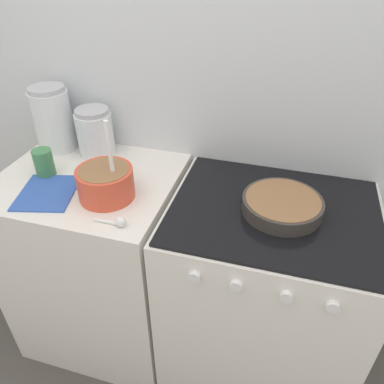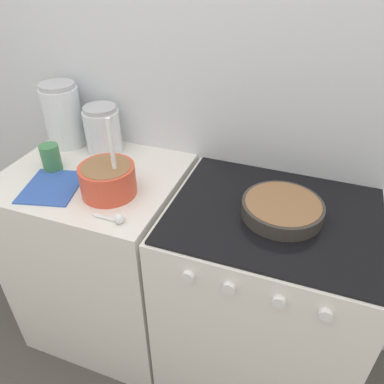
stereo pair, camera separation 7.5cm
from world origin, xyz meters
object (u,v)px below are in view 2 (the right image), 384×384
object	(u,v)px
mixing_bowl	(108,178)
tin_can	(51,158)
stove	(261,301)
storage_jar_left	(64,119)
baking_pan	(282,209)
storage_jar_middle	(103,132)

from	to	relation	value
mixing_bowl	tin_can	xyz separation A→B (m)	(-0.30, 0.07, -0.01)
stove	storage_jar_left	size ratio (longest dim) A/B	3.33
mixing_bowl	tin_can	distance (m)	0.31
stove	baking_pan	size ratio (longest dim) A/B	3.37
storage_jar_left	mixing_bowl	bearing A→B (deg)	-36.64
baking_pan	stove	bearing A→B (deg)	172.81
baking_pan	mixing_bowl	bearing A→B (deg)	-172.24
baking_pan	tin_can	xyz separation A→B (m)	(-0.92, -0.02, 0.03)
mixing_bowl	baking_pan	bearing A→B (deg)	7.76
tin_can	storage_jar_left	bearing A→B (deg)	110.12
stove	baking_pan	world-z (taller)	baking_pan
storage_jar_middle	tin_can	size ratio (longest dim) A/B	1.87
stove	storage_jar_middle	xyz separation A→B (m)	(-0.79, 0.20, 0.55)
mixing_bowl	baking_pan	world-z (taller)	mixing_bowl
mixing_bowl	storage_jar_middle	world-z (taller)	mixing_bowl
storage_jar_left	storage_jar_middle	world-z (taller)	storage_jar_left
mixing_bowl	tin_can	world-z (taller)	mixing_bowl
stove	storage_jar_middle	size ratio (longest dim) A/B	4.56
stove	tin_can	bearing A→B (deg)	-178.78
stove	storage_jar_middle	distance (m)	0.98
mixing_bowl	storage_jar_middle	bearing A→B (deg)	123.39
stove	mixing_bowl	distance (m)	0.81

